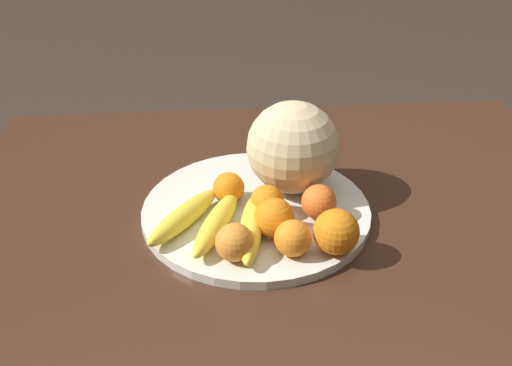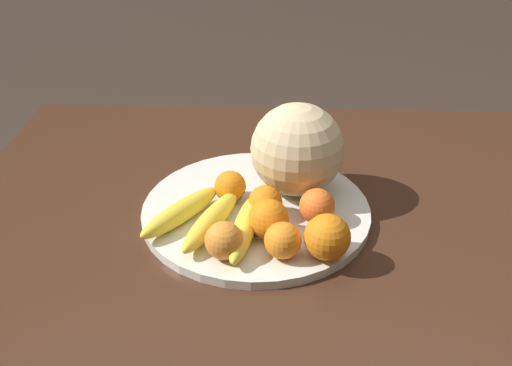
% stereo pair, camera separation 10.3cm
% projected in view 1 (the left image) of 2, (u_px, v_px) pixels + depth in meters
% --- Properties ---
extents(kitchen_table, '(1.20, 0.90, 0.74)m').
position_uv_depth(kitchen_table, '(283.00, 257.00, 1.14)').
color(kitchen_table, '#3D2316').
rests_on(kitchen_table, ground_plane).
extents(fruit_bowl, '(0.40, 0.40, 0.02)m').
position_uv_depth(fruit_bowl, '(256.00, 210.00, 1.06)').
color(fruit_bowl, silver).
rests_on(fruit_bowl, kitchen_table).
extents(melon, '(0.17, 0.17, 0.17)m').
position_uv_depth(melon, '(293.00, 147.00, 1.07)').
color(melon, beige).
rests_on(melon, fruit_bowl).
extents(banana_bunch, '(0.21, 0.22, 0.04)m').
position_uv_depth(banana_bunch, '(217.00, 222.00, 0.99)').
color(banana_bunch, '#473819').
rests_on(banana_bunch, fruit_bowl).
extents(orange_front_left, '(0.06, 0.06, 0.06)m').
position_uv_depth(orange_front_left, '(267.00, 202.00, 1.02)').
color(orange_front_left, orange).
rests_on(orange_front_left, fruit_bowl).
extents(orange_front_right, '(0.06, 0.06, 0.06)m').
position_uv_depth(orange_front_right, '(229.00, 188.00, 1.06)').
color(orange_front_right, orange).
rests_on(orange_front_right, fruit_bowl).
extents(orange_mid_center, '(0.06, 0.06, 0.06)m').
position_uv_depth(orange_mid_center, '(293.00, 238.00, 0.93)').
color(orange_mid_center, orange).
rests_on(orange_mid_center, fruit_bowl).
extents(orange_back_left, '(0.07, 0.07, 0.07)m').
position_uv_depth(orange_back_left, '(336.00, 232.00, 0.93)').
color(orange_back_left, orange).
rests_on(orange_back_left, fruit_bowl).
extents(orange_back_right, '(0.06, 0.06, 0.06)m').
position_uv_depth(orange_back_right, '(235.00, 242.00, 0.92)').
color(orange_back_right, orange).
rests_on(orange_back_right, fruit_bowl).
extents(orange_top_small, '(0.07, 0.07, 0.07)m').
position_uv_depth(orange_top_small, '(275.00, 218.00, 0.97)').
color(orange_top_small, orange).
rests_on(orange_top_small, fruit_bowl).
extents(orange_side_extra, '(0.06, 0.06, 0.06)m').
position_uv_depth(orange_side_extra, '(319.00, 202.00, 1.02)').
color(orange_side_extra, orange).
rests_on(orange_side_extra, fruit_bowl).
extents(produce_tag, '(0.09, 0.05, 0.00)m').
position_uv_depth(produce_tag, '(255.00, 232.00, 0.99)').
color(produce_tag, white).
rests_on(produce_tag, fruit_bowl).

